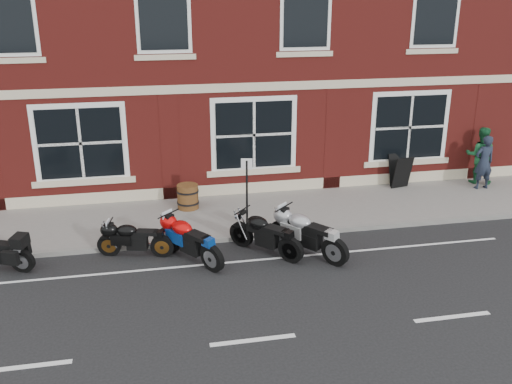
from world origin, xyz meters
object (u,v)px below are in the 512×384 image
at_px(moto_sport_silver, 307,232).
at_px(moto_sport_black, 134,238).
at_px(a_board_sign, 400,171).
at_px(barrel_planter, 188,197).
at_px(parking_sign, 247,191).
at_px(pedestrian_left, 484,162).
at_px(moto_sport_red, 190,238).
at_px(pedestrian_right, 480,155).
at_px(moto_naked_black, 265,232).

bearing_deg(moto_sport_silver, moto_sport_black, 133.10).
height_order(moto_sport_black, a_board_sign, a_board_sign).
bearing_deg(a_board_sign, moto_sport_silver, -148.90).
xyz_separation_m(a_board_sign, barrel_planter, (-6.77, -0.57, -0.17)).
relative_size(moto_sport_silver, parking_sign, 0.95).
bearing_deg(barrel_planter, pedestrian_left, -0.55).
distance_m(moto_sport_red, pedestrian_right, 10.30).
bearing_deg(barrel_planter, moto_sport_silver, -52.43).
bearing_deg(moto_naked_black, barrel_planter, 75.50).
height_order(barrel_planter, parking_sign, parking_sign).
distance_m(a_board_sign, parking_sign, 6.07).
bearing_deg(parking_sign, a_board_sign, 37.43).
bearing_deg(moto_sport_black, barrel_planter, -15.54).
height_order(moto_sport_black, moto_sport_silver, moto_sport_silver).
distance_m(moto_sport_red, moto_sport_black, 1.39).
bearing_deg(moto_sport_silver, moto_naked_black, 128.63).
distance_m(moto_sport_silver, a_board_sign, 5.74).
bearing_deg(a_board_sign, barrel_planter, 172.78).
xyz_separation_m(pedestrian_right, barrel_planter, (-9.44, -0.46, -0.57)).
height_order(moto_sport_silver, a_board_sign, a_board_sign).
bearing_deg(moto_sport_black, moto_sport_red, -96.55).
bearing_deg(moto_naked_black, moto_sport_silver, -56.32).
height_order(moto_naked_black, pedestrian_left, pedestrian_left).
bearing_deg(moto_naked_black, parking_sign, 61.96).
bearing_deg(a_board_sign, parking_sign, -166.01).
xyz_separation_m(barrel_planter, parking_sign, (1.34, -2.08, 0.81)).
height_order(moto_sport_red, moto_sport_silver, moto_sport_silver).
xyz_separation_m(moto_sport_black, pedestrian_left, (10.75, 2.53, 0.50)).
xyz_separation_m(a_board_sign, parking_sign, (-5.43, -2.65, 0.64)).
relative_size(moto_sport_black, pedestrian_left, 1.07).
bearing_deg(pedestrian_right, barrel_planter, 31.24).
xyz_separation_m(moto_sport_red, pedestrian_right, (9.65, 3.57, 0.48)).
distance_m(pedestrian_right, parking_sign, 8.48).
bearing_deg(moto_sport_red, moto_sport_black, 123.41).
bearing_deg(moto_sport_black, pedestrian_left, -62.31).
bearing_deg(barrel_planter, moto_naked_black, -62.82).
distance_m(moto_naked_black, pedestrian_left, 8.23).
height_order(moto_sport_silver, pedestrian_left, pedestrian_left).
bearing_deg(pedestrian_right, moto_sport_red, 48.78).
distance_m(moto_sport_silver, pedestrian_right, 7.86).
xyz_separation_m(pedestrian_right, parking_sign, (-8.09, -2.53, 0.24)).
bearing_deg(pedestrian_right, pedestrian_left, 98.83).
relative_size(pedestrian_right, barrel_planter, 2.61).
relative_size(pedestrian_left, parking_sign, 0.85).
height_order(moto_sport_red, pedestrian_left, pedestrian_left).
bearing_deg(moto_naked_black, moto_sport_red, 138.98).
bearing_deg(pedestrian_left, parking_sign, 13.57).
xyz_separation_m(moto_sport_black, a_board_sign, (8.28, 3.19, 0.16)).
xyz_separation_m(moto_sport_silver, moto_naked_black, (-0.99, 0.26, -0.04)).
bearing_deg(parking_sign, moto_naked_black, -64.96).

